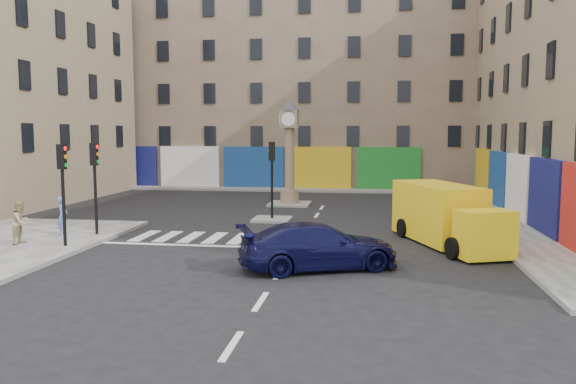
% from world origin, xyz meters
% --- Properties ---
extents(ground, '(120.00, 120.00, 0.00)m').
position_xyz_m(ground, '(0.00, 0.00, 0.00)').
color(ground, black).
rests_on(ground, ground).
extents(sidewalk_right, '(2.60, 30.00, 0.15)m').
position_xyz_m(sidewalk_right, '(8.70, 10.00, 0.07)').
color(sidewalk_right, gray).
rests_on(sidewalk_right, ground).
extents(sidewalk_far, '(32.00, 2.40, 0.15)m').
position_xyz_m(sidewalk_far, '(-4.00, 22.20, 0.07)').
color(sidewalk_far, gray).
rests_on(sidewalk_far, ground).
extents(island_near, '(1.80, 1.80, 0.12)m').
position_xyz_m(island_near, '(-2.00, 8.00, 0.06)').
color(island_near, gray).
rests_on(island_near, ground).
extents(island_far, '(2.40, 2.40, 0.12)m').
position_xyz_m(island_far, '(-2.00, 14.00, 0.06)').
color(island_far, gray).
rests_on(island_far, ground).
extents(building_far, '(32.00, 10.00, 17.00)m').
position_xyz_m(building_far, '(-4.00, 28.00, 8.50)').
color(building_far, '#826C56').
rests_on(building_far, ground).
extents(traffic_light_left_near, '(0.28, 0.22, 3.70)m').
position_xyz_m(traffic_light_left_near, '(-8.30, 0.20, 2.62)').
color(traffic_light_left_near, black).
rests_on(traffic_light_left_near, sidewalk_left).
extents(traffic_light_left_far, '(0.28, 0.22, 3.70)m').
position_xyz_m(traffic_light_left_far, '(-8.30, 2.60, 2.62)').
color(traffic_light_left_far, black).
rests_on(traffic_light_left_far, sidewalk_left).
extents(traffic_light_island, '(0.28, 0.22, 3.70)m').
position_xyz_m(traffic_light_island, '(-2.00, 8.00, 2.59)').
color(traffic_light_island, black).
rests_on(traffic_light_island, island_near).
extents(clock_pillar, '(1.20, 1.20, 6.10)m').
position_xyz_m(clock_pillar, '(-2.00, 14.00, 3.55)').
color(clock_pillar, '#927A5F').
rests_on(clock_pillar, island_far).
extents(navy_sedan, '(5.42, 3.76, 1.46)m').
position_xyz_m(navy_sedan, '(1.13, -1.33, 0.73)').
color(navy_sedan, black).
rests_on(navy_sedan, ground).
extents(yellow_van, '(3.89, 6.48, 2.26)m').
position_xyz_m(yellow_van, '(5.54, 3.19, 1.12)').
color(yellow_van, yellow).
rests_on(yellow_van, ground).
extents(pedestrian_blue, '(0.50, 0.64, 1.56)m').
position_xyz_m(pedestrian_blue, '(-9.56, 2.23, 0.93)').
color(pedestrian_blue, '#5370BD').
rests_on(pedestrian_blue, sidewalk_left).
extents(pedestrian_tan, '(0.62, 0.79, 1.62)m').
position_xyz_m(pedestrian_tan, '(-10.11, 0.33, 0.96)').
color(pedestrian_tan, tan).
rests_on(pedestrian_tan, sidewalk_left).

